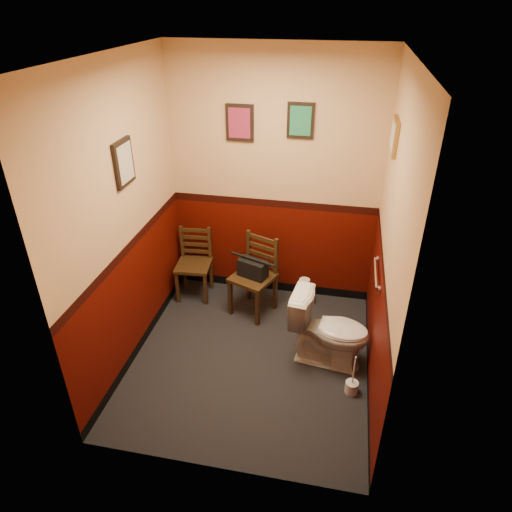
{
  "coord_description": "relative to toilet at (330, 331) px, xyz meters",
  "views": [
    {
      "loc": [
        0.7,
        -3.24,
        3.07
      ],
      "look_at": [
        0.0,
        0.25,
        1.0
      ],
      "focal_mm": 32.0,
      "sensor_mm": 36.0,
      "label": 1
    }
  ],
  "objects": [
    {
      "name": "toilet_brush",
      "position": [
        0.24,
        -0.37,
        -0.29
      ],
      "size": [
        0.11,
        0.11,
        0.41
      ],
      "color": "silver",
      "rests_on": "floor"
    },
    {
      "name": "toilet",
      "position": [
        0.0,
        0.0,
        0.0
      ],
      "size": [
        0.78,
        0.5,
        0.72
      ],
      "primitive_type": "imported",
      "rotation": [
        0.0,
        0.0,
        1.44
      ],
      "color": "white",
      "rests_on": "floor"
    },
    {
      "name": "framed_print_back_b",
      "position": [
        -0.47,
        1.06,
        1.64
      ],
      "size": [
        0.26,
        0.04,
        0.34
      ],
      "color": "black",
      "rests_on": "wall_back"
    },
    {
      "name": "floor",
      "position": [
        -0.72,
        -0.12,
        -0.36
      ],
      "size": [
        2.2,
        2.4,
        0.0
      ],
      "primitive_type": "cube",
      "color": "black",
      "rests_on": "ground"
    },
    {
      "name": "wall_left",
      "position": [
        -1.82,
        -0.12,
        0.99
      ],
      "size": [
        0.0,
        2.4,
        2.7
      ],
      "primitive_type": "cube",
      "rotation": [
        1.57,
        0.0,
        1.57
      ],
      "color": "#430903",
      "rests_on": "ground"
    },
    {
      "name": "wall_back",
      "position": [
        -0.72,
        1.08,
        0.99
      ],
      "size": [
        2.2,
        0.0,
        2.7
      ],
      "primitive_type": "cube",
      "rotation": [
        1.57,
        0.0,
        0.0
      ],
      "color": "#430903",
      "rests_on": "ground"
    },
    {
      "name": "chair_right",
      "position": [
        -0.84,
        0.66,
        0.08
      ],
      "size": [
        0.53,
        0.53,
        0.87
      ],
      "rotation": [
        0.0,
        0.0,
        -0.39
      ],
      "color": "#3D2812",
      "rests_on": "floor"
    },
    {
      "name": "chair_left",
      "position": [
        -1.57,
        0.84,
        0.04
      ],
      "size": [
        0.4,
        0.4,
        0.8
      ],
      "rotation": [
        0.0,
        0.0,
        0.08
      ],
      "color": "#3D2812",
      "rests_on": "floor"
    },
    {
      "name": "grab_bar",
      "position": [
        0.35,
        0.13,
        0.59
      ],
      "size": [
        0.05,
        0.56,
        0.06
      ],
      "color": "silver",
      "rests_on": "wall_right"
    },
    {
      "name": "wall_front",
      "position": [
        -0.72,
        -1.32,
        0.99
      ],
      "size": [
        2.2,
        0.0,
        2.7
      ],
      "primitive_type": "cube",
      "rotation": [
        -1.57,
        0.0,
        0.0
      ],
      "color": "#430903",
      "rests_on": "ground"
    },
    {
      "name": "wall_right",
      "position": [
        0.38,
        -0.12,
        0.99
      ],
      "size": [
        0.0,
        2.4,
        2.7
      ],
      "primitive_type": "cube",
      "rotation": [
        1.57,
        0.0,
        -1.57
      ],
      "color": "#430903",
      "rests_on": "ground"
    },
    {
      "name": "framed_print_right",
      "position": [
        0.36,
        0.48,
        1.69
      ],
      "size": [
        0.04,
        0.34,
        0.28
      ],
      "color": "olive",
      "rests_on": "wall_right"
    },
    {
      "name": "framed_print_left",
      "position": [
        -1.8,
        -0.02,
        1.49
      ],
      "size": [
        0.04,
        0.3,
        0.38
      ],
      "color": "black",
      "rests_on": "wall_left"
    },
    {
      "name": "tp_stack",
      "position": [
        -0.32,
        0.89,
        -0.23
      ],
      "size": [
        0.25,
        0.15,
        0.32
      ],
      "color": "silver",
      "rests_on": "floor"
    },
    {
      "name": "handbag",
      "position": [
        -0.85,
        0.63,
        0.19
      ],
      "size": [
        0.34,
        0.25,
        0.22
      ],
      "rotation": [
        0.0,
        0.0,
        -0.36
      ],
      "color": "black",
      "rests_on": "chair_right"
    },
    {
      "name": "ceiling",
      "position": [
        -0.72,
        -0.12,
        2.34
      ],
      "size": [
        2.2,
        2.4,
        0.0
      ],
      "primitive_type": "cube",
      "rotation": [
        3.14,
        0.0,
        0.0
      ],
      "color": "silver",
      "rests_on": "ground"
    },
    {
      "name": "framed_print_back_a",
      "position": [
        -1.07,
        1.06,
        1.59
      ],
      "size": [
        0.28,
        0.04,
        0.36
      ],
      "color": "black",
      "rests_on": "wall_back"
    }
  ]
}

